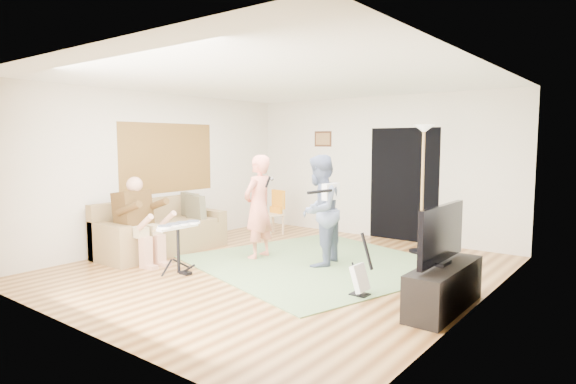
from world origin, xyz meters
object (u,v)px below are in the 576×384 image
at_px(guitarist, 319,211).
at_px(television, 442,233).
at_px(drum_kit, 178,251).
at_px(tv_cabinet, 444,287).
at_px(torchiere_lamp, 423,165).
at_px(dining_chair, 273,219).
at_px(sofa, 159,235).
at_px(guitar_spare, 361,278).
at_px(singer, 258,207).

distance_m(guitarist, television, 2.24).
distance_m(drum_kit, television, 3.58).
height_order(drum_kit, tv_cabinet, drum_kit).
bearing_deg(guitarist, torchiere_lamp, 140.70).
distance_m(dining_chair, television, 4.78).
bearing_deg(sofa, guitar_spare, 0.01).
relative_size(torchiere_lamp, dining_chair, 2.41).
bearing_deg(guitar_spare, television, 10.01).
bearing_deg(television, torchiere_lamp, 116.51).
bearing_deg(singer, sofa, -70.38).
xyz_separation_m(sofa, dining_chair, (0.53, 2.36, 0.02)).
xyz_separation_m(sofa, torchiere_lamp, (3.50, 2.65, 1.16)).
xyz_separation_m(guitarist, television, (2.11, -0.74, 0.02)).
distance_m(drum_kit, dining_chair, 3.11).
height_order(singer, guitar_spare, singer).
bearing_deg(singer, guitarist, 97.84).
relative_size(drum_kit, guitarist, 0.44).
bearing_deg(drum_kit, torchiere_lamp, 56.23).
distance_m(sofa, torchiere_lamp, 4.55).
xyz_separation_m(guitar_spare, television, (0.90, 0.16, 0.63)).
height_order(sofa, dining_chair, dining_chair).
relative_size(tv_cabinet, television, 1.18).
bearing_deg(television, singer, 170.28).
height_order(guitar_spare, tv_cabinet, guitar_spare).
bearing_deg(television, drum_kit, -166.79).
bearing_deg(tv_cabinet, guitar_spare, -170.51).
relative_size(torchiere_lamp, television, 1.79).
xyz_separation_m(singer, guitarist, (1.02, 0.21, 0.01)).
relative_size(guitarist, television, 1.40).
relative_size(guitarist, tv_cabinet, 1.18).
xyz_separation_m(sofa, guitarist, (2.64, 0.90, 0.54)).
relative_size(sofa, tv_cabinet, 1.55).
xyz_separation_m(tv_cabinet, television, (-0.05, 0.00, 0.60)).
height_order(singer, guitarist, guitarist).
bearing_deg(drum_kit, dining_chair, 104.18).
distance_m(guitar_spare, television, 1.11).
bearing_deg(dining_chair, guitar_spare, -22.42).
height_order(sofa, tv_cabinet, sofa).
bearing_deg(guitarist, sofa, -83.94).
bearing_deg(dining_chair, guitarist, -21.69).
xyz_separation_m(torchiere_lamp, tv_cabinet, (1.29, -2.49, -1.20)).
relative_size(singer, dining_chair, 1.86).
height_order(guitarist, guitar_spare, guitarist).
xyz_separation_m(drum_kit, tv_cabinet, (3.50, 0.81, -0.07)).
bearing_deg(tv_cabinet, torchiere_lamp, 117.42).
distance_m(singer, tv_cabinet, 3.27).
distance_m(singer, torchiere_lamp, 2.79).
xyz_separation_m(guitar_spare, dining_chair, (-3.31, 2.36, 0.09)).
height_order(sofa, singer, singer).
bearing_deg(tv_cabinet, sofa, -178.09).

